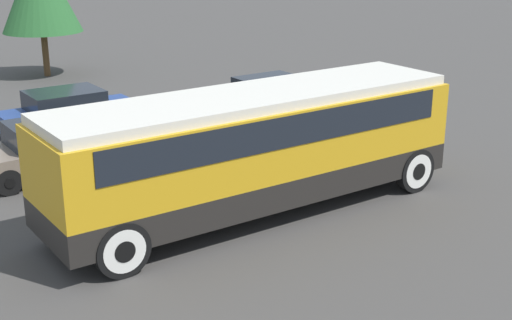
{
  "coord_description": "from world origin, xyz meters",
  "views": [
    {
      "loc": [
        -8.9,
        -12.75,
        6.49
      ],
      "look_at": [
        0.0,
        0.0,
        1.31
      ],
      "focal_mm": 50.0,
      "sensor_mm": 36.0,
      "label": 1
    }
  ],
  "objects_px": {
    "tour_bus": "(259,140)",
    "parked_car_mid": "(57,148)",
    "parked_car_far": "(69,112)",
    "parked_car_near": "(272,98)"
  },
  "relations": [
    {
      "from": "parked_car_mid",
      "to": "parked_car_far",
      "type": "bearing_deg",
      "value": 64.52
    },
    {
      "from": "tour_bus",
      "to": "parked_car_mid",
      "type": "relative_size",
      "value": 2.38
    },
    {
      "from": "tour_bus",
      "to": "parked_car_far",
      "type": "bearing_deg",
      "value": 97.65
    },
    {
      "from": "tour_bus",
      "to": "parked_car_mid",
      "type": "xyz_separation_m",
      "value": [
        -2.93,
        5.31,
        -1.02
      ]
    },
    {
      "from": "parked_car_near",
      "to": "parked_car_mid",
      "type": "bearing_deg",
      "value": -170.24
    },
    {
      "from": "tour_bus",
      "to": "parked_car_mid",
      "type": "bearing_deg",
      "value": 118.88
    },
    {
      "from": "tour_bus",
      "to": "parked_car_mid",
      "type": "height_order",
      "value": "tour_bus"
    },
    {
      "from": "tour_bus",
      "to": "parked_car_near",
      "type": "bearing_deg",
      "value": 51.93
    },
    {
      "from": "parked_car_near",
      "to": "tour_bus",
      "type": "bearing_deg",
      "value": -128.07
    },
    {
      "from": "tour_bus",
      "to": "parked_car_near",
      "type": "xyz_separation_m",
      "value": [
        5.26,
        6.72,
        -1.03
      ]
    }
  ]
}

